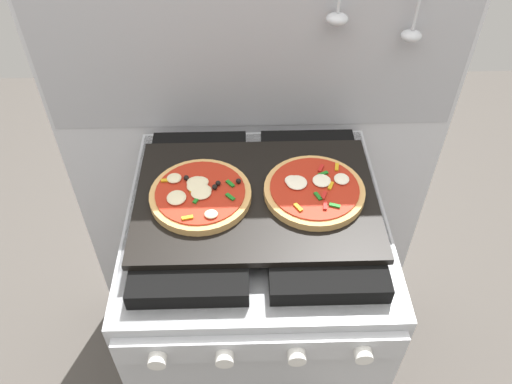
{
  "coord_description": "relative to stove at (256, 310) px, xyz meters",
  "views": [
    {
      "loc": [
        -0.02,
        -0.81,
        1.72
      ],
      "look_at": [
        0.0,
        0.0,
        0.93
      ],
      "focal_mm": 35.67,
      "sensor_mm": 36.0,
      "label": 1
    }
  ],
  "objects": [
    {
      "name": "baking_tray",
      "position": [
        0.0,
        0.0,
        0.46
      ],
      "size": [
        0.54,
        0.38,
        0.02
      ],
      "primitive_type": "cube",
      "color": "black",
      "rests_on": "stove"
    },
    {
      "name": "stove",
      "position": [
        0.0,
        0.0,
        0.0
      ],
      "size": [
        0.6,
        0.64,
        0.9
      ],
      "color": "#B7BABF",
      "rests_on": "ground_plane"
    },
    {
      "name": "ground_plane",
      "position": [
        0.0,
        0.0,
        -0.45
      ],
      "size": [
        4.0,
        4.0,
        0.0
      ],
      "primitive_type": "plane",
      "color": "#4C4742"
    },
    {
      "name": "kitchen_backsplash",
      "position": [
        0.0,
        0.34,
        0.34
      ],
      "size": [
        1.1,
        0.08,
        1.55
      ],
      "color": "silver",
      "rests_on": "ground_plane"
    },
    {
      "name": "pizza_left",
      "position": [
        -0.12,
        -0.0,
        0.48
      ],
      "size": [
        0.23,
        0.23,
        0.03
      ],
      "color": "tan",
      "rests_on": "baking_tray"
    },
    {
      "name": "pizza_right",
      "position": [
        0.13,
        0.0,
        0.48
      ],
      "size": [
        0.23,
        0.23,
        0.03
      ],
      "color": "tan",
      "rests_on": "baking_tray"
    }
  ]
}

